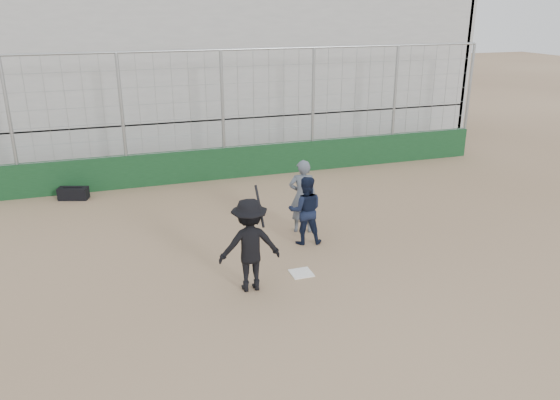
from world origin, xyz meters
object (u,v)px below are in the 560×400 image
object	(u,v)px
batter_at_plate	(250,245)
equipment_bag	(73,193)
catcher_crouched	(305,221)
umpire	(302,200)

from	to	relation	value
batter_at_plate	equipment_bag	bearing A→B (deg)	117.22
catcher_crouched	umpire	bearing A→B (deg)	74.57
catcher_crouched	umpire	xyz separation A→B (m)	(0.19, 0.70, 0.27)
catcher_crouched	equipment_bag	bearing A→B (deg)	136.24
catcher_crouched	equipment_bag	distance (m)	7.20
batter_at_plate	umpire	bearing A→B (deg)	50.13
batter_at_plate	catcher_crouched	distance (m)	2.47
umpire	equipment_bag	size ratio (longest dim) A/B	1.85
batter_at_plate	catcher_crouched	bearing A→B (deg)	43.04
equipment_bag	batter_at_plate	bearing A→B (deg)	-62.78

